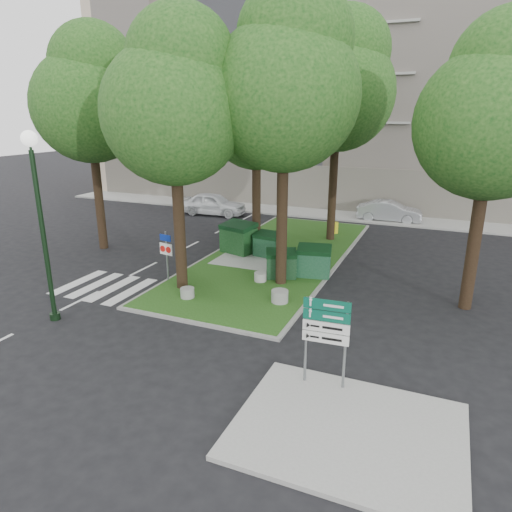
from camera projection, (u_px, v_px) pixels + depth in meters
The scene contains 26 objects.
ground at pixel (182, 321), 15.70m from camera, with size 120.00×120.00×0.00m, color black.
median_island at pixel (276, 256), 22.53m from camera, with size 6.00×16.00×0.12m, color #224D16.
median_kerb at pixel (276, 256), 22.53m from camera, with size 6.30×16.30×0.10m, color gray.
sidewalk_corner at pixel (348, 430), 10.20m from camera, with size 5.00×4.00×0.12m, color #999993.
building_sidewalk at pixel (322, 214), 31.93m from camera, with size 42.00×3.00×0.12m, color #999993.
zebra_crossing at pixel (122, 290), 18.41m from camera, with size 5.00×3.00×0.01m, color silver.
apartment_building at pixel (351, 97), 36.13m from camera, with size 41.00×12.00×16.00m, color #C9B397.
tree_median_near_left at pixel (176, 99), 16.27m from camera, with size 5.20×5.20×10.53m.
tree_median_near_right at pixel (287, 80), 16.53m from camera, with size 5.60×5.60×11.46m.
tree_median_mid at pixel (259, 110), 21.90m from camera, with size 4.80×4.80×9.99m.
tree_median_far at pixel (340, 82), 22.94m from camera, with size 5.80×5.80×11.93m.
tree_street_left at pixel (90, 95), 21.85m from camera, with size 5.40×5.40×11.00m.
tree_street_right at pixel (497, 108), 14.67m from camera, with size 5.00×5.00×10.06m.
dumpster_a at pixel (238, 238), 22.77m from camera, with size 1.92×1.58×1.55m.
dumpster_b at pixel (268, 245), 22.21m from camera, with size 1.41×1.08×1.20m.
dumpster_c at pixel (281, 264), 19.39m from camera, with size 1.53×1.32×1.20m.
dumpster_d at pixel (314, 261), 19.53m from camera, with size 1.60×1.26×1.33m.
bollard_left at pixel (187, 293), 17.31m from camera, with size 0.53×0.53×0.38m, color gray.
bollard_right at pixel (280, 296), 16.89m from camera, with size 0.63×0.63×0.45m, color gray.
bollard_mid at pixel (260, 277), 19.00m from camera, with size 0.51×0.51×0.37m, color #A3A29D.
litter_bin at pixel (335, 228), 26.50m from camera, with size 0.37×0.37×0.65m, color yellow.
street_lamp at pixel (39, 206), 14.61m from camera, with size 0.51×0.51×6.34m.
traffic_sign_pole at pixel (166, 250), 18.84m from camera, with size 0.66×0.15×2.21m.
directional_sign at pixel (326, 329), 11.38m from camera, with size 1.18×0.15×2.36m.
car_white at pixel (213, 204), 31.69m from camera, with size 1.83×4.55×1.55m, color white.
car_silver at pixel (389, 211), 29.77m from camera, with size 1.43×4.11×1.35m, color #ACAFB4.
Camera 1 is at (7.94, -12.17, 6.85)m, focal length 32.00 mm.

